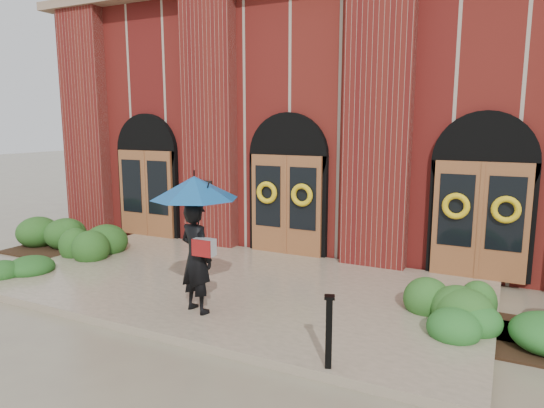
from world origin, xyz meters
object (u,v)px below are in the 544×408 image
Objects in this scene: hedge_wall_left at (63,239)px; metal_post at (329,330)px; man_with_umbrella at (195,218)px; hedge_wall_right at (512,310)px.

metal_post is at bearing -18.66° from hedge_wall_left.
man_with_umbrella is 3.11m from metal_post.
man_with_umbrella is at bearing 162.38° from metal_post.
metal_post is at bearing -128.04° from hedge_wall_right.
metal_post is 0.33× the size of hedge_wall_left.
hedge_wall_left is (-5.68, 1.97, -1.43)m from man_with_umbrella.
metal_post is 0.37× the size of hedge_wall_right.
man_with_umbrella reaches higher than hedge_wall_left.
hedge_wall_left is (-8.44, 2.85, -0.29)m from metal_post.
hedge_wall_left is 10.67m from hedge_wall_right.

